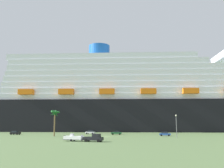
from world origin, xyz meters
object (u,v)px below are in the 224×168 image
parked_car_silver_sedan (90,132)px  parked_car_black_coupe (15,133)px  street_lamp (176,123)px  small_boat_on_trailer (76,138)px  cruise_ship (143,101)px  palm_tree (55,115)px  parked_car_blue_suv (165,134)px  pickup_truck (94,138)px  parked_car_green_wagon (116,133)px

parked_car_silver_sedan → parked_car_black_coupe: same height
street_lamp → parked_car_black_coupe: street_lamp is taller
small_boat_on_trailer → cruise_ship: bearing=76.6°
cruise_ship → palm_tree: (-33.05, -54.68, -9.10)m
parked_car_black_coupe → parked_car_silver_sedan: bearing=16.7°
parked_car_blue_suv → street_lamp: bearing=-74.4°
palm_tree → parked_car_black_coupe: (-20.22, 7.54, -7.32)m
cruise_ship → parked_car_black_coupe: (-53.26, -47.14, -16.43)m
cruise_ship → parked_car_blue_suv: 50.79m
small_boat_on_trailer → street_lamp: bearing=30.1°
pickup_truck → palm_tree: bearing=132.4°
street_lamp → parked_car_green_wagon: size_ratio=1.69×
parked_car_silver_sedan → parked_car_green_wagon: 12.36m
cruise_ship → small_boat_on_trailer: bearing=-103.4°
cruise_ship → parked_car_silver_sedan: 47.21m
small_boat_on_trailer → parked_car_blue_suv: bearing=46.7°
street_lamp → parked_car_silver_sedan: (-34.91, 20.54, -4.35)m
parked_car_black_coupe → palm_tree: bearing=-20.4°
parked_car_blue_suv → cruise_ship: bearing=100.8°
pickup_truck → parked_car_silver_sedan: 40.29m
small_boat_on_trailer → street_lamp: size_ratio=0.98×
pickup_truck → parked_car_black_coupe: bearing=143.7°
parked_car_blue_suv → parked_car_black_coupe: bearing=180.0°
cruise_ship → small_boat_on_trailer: (-18.16, -76.10, -16.30)m
cruise_ship → parked_car_silver_sedan: bearing=-120.9°
parked_car_blue_suv → palm_tree: bearing=-169.9°
street_lamp → parked_car_green_wagon: street_lamp is taller
small_boat_on_trailer → parked_car_silver_sedan: size_ratio=1.75×
small_boat_on_trailer → palm_tree: (-14.89, 21.42, 7.19)m
cruise_ship → pickup_truck: cruise_ship is taller
parked_car_green_wagon → parked_car_black_coupe: (-42.49, -5.96, -0.00)m
palm_tree → street_lamp: size_ratio=1.26×
parked_car_silver_sedan → pickup_truck: bearing=-75.5°
street_lamp → parked_car_black_coupe: 66.59m
parked_car_silver_sedan → parked_car_green_wagon: (11.94, -3.21, 0.00)m
cruise_ship → parked_car_green_wagon: bearing=-104.7°
pickup_truck → street_lamp: (24.84, 18.48, 4.14)m
parked_car_silver_sedan → parked_car_black_coupe: bearing=-163.3°
cruise_ship → pickup_truck: size_ratio=38.63×
pickup_truck → parked_car_green_wagon: size_ratio=1.24×
small_boat_on_trailer → street_lamp: (30.36, 17.58, 4.22)m
pickup_truck → small_boat_on_trailer: (-5.51, 0.90, -0.08)m
palm_tree → parked_car_green_wagon: palm_tree is taller
parked_car_green_wagon → parked_car_blue_suv: bearing=-16.9°
parked_car_green_wagon → cruise_ship: bearing=75.3°
pickup_truck → small_boat_on_trailer: pickup_truck is taller
palm_tree → parked_car_black_coupe: palm_tree is taller
cruise_ship → street_lamp: cruise_ship is taller
parked_car_green_wagon → street_lamp: bearing=-37.0°
pickup_truck → parked_car_green_wagon: bearing=87.0°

